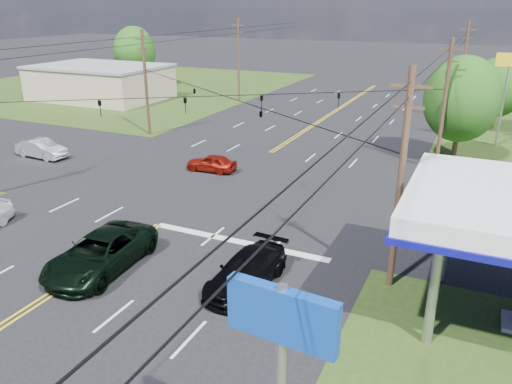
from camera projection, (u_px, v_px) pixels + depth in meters
The scene contains 20 objects.
ground at pixel (226, 182), 34.81m from camera, with size 280.00×280.00×0.00m, color black.
grass_nw at pixel (121, 86), 75.70m from camera, with size 46.00×48.00×0.03m, color #243D13.
stop_bar at pixel (238, 242), 26.05m from camera, with size 10.00×0.50×0.02m, color silver.
retail_nw at pixel (101, 83), 64.54m from camera, with size 16.00×11.00×4.00m, color tan.
pole_se at pixel (401, 180), 20.33m from camera, with size 1.60×0.28×9.50m.
pole_nw at pixel (146, 82), 45.81m from camera, with size 1.60×0.28×9.50m.
pole_ne at pixel (444, 104), 35.61m from camera, with size 1.60×0.28×9.50m.
pole_left_far at pixel (238, 59), 61.85m from camera, with size 1.60×0.28×10.00m.
pole_right_far at pixel (462, 70), 51.65m from camera, with size 1.60×0.28×10.00m.
span_wire_signals at pixel (224, 96), 32.68m from camera, with size 26.00×18.00×1.13m.
power_lines at pixel (207, 58), 30.06m from camera, with size 26.04×100.00×0.64m.
tree_right_a at pixel (462, 99), 37.78m from camera, with size 5.70×5.70×8.18m.
tree_right_b at pixel (498, 87), 47.22m from camera, with size 4.94×4.94×7.09m.
tree_far_l at pixel (134, 51), 72.69m from camera, with size 6.08×6.08×8.72m.
pickup_dkgreen at pixel (101, 253), 23.09m from camera, with size 2.83×6.13×1.70m, color black.
suv_black at pixel (247, 271), 21.71m from camera, with size 2.05×5.05×1.47m, color black.
sedan_silver at pixel (41, 149), 40.06m from camera, with size 1.57×4.52×1.49m, color silver.
sedan_red at pixel (211, 163), 36.83m from camera, with size 1.50×3.74×1.27m, color maroon.
polesign_se at pixel (281, 363), 9.07m from camera, with size 2.11×0.42×7.16m.
polesign_ne at pixel (508, 74), 41.23m from camera, with size 2.19×0.29×7.94m.
Camera 1 is at (15.68, -16.89, 11.66)m, focal length 35.00 mm.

